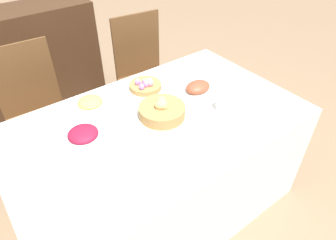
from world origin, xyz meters
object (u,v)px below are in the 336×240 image
Objects in this scene: chair_far_right at (144,72)px; drinking_cup at (223,103)px; knife at (227,129)px; spoon at (231,127)px; bread_basket at (162,110)px; ham_platter at (198,88)px; sideboard at (32,62)px; beet_salad_bowl at (84,137)px; butter_dish at (139,140)px; pineapple_bowl at (91,106)px; chair_far_left at (37,111)px; fork at (182,155)px; dinner_plate at (206,141)px; egg_basket at (145,85)px.

chair_far_right reaches higher than drinking_cup.
spoon is at bearing -3.47° from knife.
bread_basket is 1.01× the size of ham_platter.
ham_platter is at bearing 87.02° from drinking_cup.
sideboard reaches higher than knife.
beet_salad_bowl is 0.28m from butter_dish.
knife is at bearing -48.78° from pineapple_bowl.
spoon is at bearing -27.22° from beet_salad_bowl.
drinking_cup is at bearing -5.07° from butter_dish.
chair_far_right is at bearing 85.15° from spoon.
chair_far_left and chair_far_right have the same top height.
spoon is at bearing -117.97° from drinking_cup.
fork and spoon have the same top height.
butter_dish is (-0.23, -0.11, -0.03)m from bread_basket.
bread_basket is 0.25m from butter_dish.
butter_dish is (-0.55, 0.05, -0.02)m from drinking_cup.
butter_dish is (-0.44, 0.20, 0.01)m from knife.
knife is (0.32, 0.00, 0.00)m from fork.
pineapple_bowl is 0.89× the size of knife.
chair_far_left reaches higher than ham_platter.
pineapple_bowl reaches higher than spoon.
pineapple_bowl is at bearing -136.17° from chair_far_right.
beet_salad_bowl is at bearing 144.74° from dinner_plate.
sideboard is 5.74× the size of egg_basket.
ham_platter is at bearing -68.61° from sideboard.
dinner_plate reaches higher than knife.
fork is 0.32m from knife.
chair_far_right is 3.71× the size of dinner_plate.
butter_dish is at bearing -87.95° from sideboard.
pineapple_bowl is at bearing 145.20° from drinking_cup.
ham_platter is 3.31× the size of drinking_cup.
drinking_cup reaches higher than butter_dish.
chair_far_left is 1.23m from fork.
pineapple_bowl is 0.79m from knife.
chair_far_right is 0.84× the size of sideboard.
dinner_plate is (0.36, -0.59, -0.04)m from pineapple_bowl.
spoon is (0.16, -0.61, -0.02)m from egg_basket.
sideboard reaches higher than bread_basket.
chair_far_right is at bearing 76.74° from knife.
beet_salad_bowl is at bearing 145.69° from butter_dish.
egg_basket is at bearing 107.95° from spoon.
chair_far_left is at bearing 130.27° from drinking_cup.
chair_far_left reaches higher than dinner_plate.
ham_platter is at bearing 68.69° from knife.
chair_far_right reaches higher than knife.
fork is (-0.11, -0.31, -0.04)m from bread_basket.
bread_basket is at bearing 153.98° from drinking_cup.
egg_basket is (0.08, 0.30, -0.02)m from bread_basket.
spoon is (0.75, -1.14, 0.23)m from chair_far_left.
chair_far_left is at bearing 138.40° from egg_basket.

